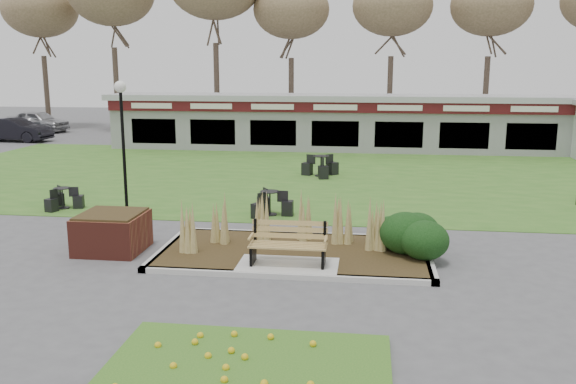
# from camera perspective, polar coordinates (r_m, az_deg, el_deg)

# --- Properties ---
(ground) EXTENTS (100.00, 100.00, 0.00)m
(ground) POSITION_cam_1_polar(r_m,az_deg,el_deg) (13.37, -0.08, -7.51)
(ground) COLOR #515154
(ground) RESTS_ON ground
(lawn) EXTENTS (34.00, 16.00, 0.02)m
(lawn) POSITION_cam_1_polar(r_m,az_deg,el_deg) (24.95, 3.56, 1.58)
(lawn) COLOR #356921
(lawn) RESTS_ON ground
(flower_bed) EXTENTS (4.20, 3.00, 0.16)m
(flower_bed) POSITION_cam_1_polar(r_m,az_deg,el_deg) (9.17, -4.04, -16.51)
(flower_bed) COLOR #31681D
(flower_bed) RESTS_ON ground
(planting_bed) EXTENTS (6.75, 3.40, 1.27)m
(planting_bed) POSITION_cam_1_polar(r_m,az_deg,el_deg) (14.44, 5.67, -4.56)
(planting_bed) COLOR #332914
(planting_bed) RESTS_ON ground
(park_bench) EXTENTS (1.70, 0.66, 0.93)m
(park_bench) POSITION_cam_1_polar(r_m,az_deg,el_deg) (13.42, 0.06, -4.79)
(park_bench) COLOR #A5874A
(park_bench) RESTS_ON ground
(brick_planter) EXTENTS (1.50, 1.50, 0.95)m
(brick_planter) POSITION_cam_1_polar(r_m,az_deg,el_deg) (15.32, -16.14, -3.60)
(brick_planter) COLOR maroon
(brick_planter) RESTS_ON ground
(food_pavilion) EXTENTS (24.60, 3.40, 2.90)m
(food_pavilion) POSITION_cam_1_polar(r_m,az_deg,el_deg) (32.65, 4.58, 6.56)
(food_pavilion) COLOR gray
(food_pavilion) RESTS_ON ground
(tree_backdrop) EXTENTS (47.24, 5.24, 10.36)m
(tree_backdrop) POSITION_cam_1_polar(r_m,az_deg,el_deg) (40.73, 5.37, 17.27)
(tree_backdrop) COLOR #47382B
(tree_backdrop) RESTS_ON ground
(lamp_post_mid_left) EXTENTS (0.33, 0.33, 4.00)m
(lamp_post_mid_left) POSITION_cam_1_polar(r_m,az_deg,el_deg) (17.87, -15.27, 6.54)
(lamp_post_mid_left) COLOR black
(lamp_post_mid_left) RESTS_ON ground
(bistro_set_a) EXTENTS (1.18, 1.20, 0.66)m
(bistro_set_a) POSITION_cam_1_polar(r_m,az_deg,el_deg) (20.31, -20.31, -0.84)
(bistro_set_a) COLOR black
(bistro_set_a) RESTS_ON ground
(bistro_set_b) EXTENTS (1.52, 1.49, 0.83)m
(bistro_set_b) POSITION_cam_1_polar(r_m,az_deg,el_deg) (24.66, 3.10, 2.13)
(bistro_set_b) COLOR black
(bistro_set_b) RESTS_ON ground
(bistro_set_c) EXTENTS (1.19, 1.37, 0.73)m
(bistro_set_c) POSITION_cam_1_polar(r_m,az_deg,el_deg) (18.22, -1.71, -1.41)
(bistro_set_c) COLOR black
(bistro_set_c) RESTS_ON ground
(car_silver) EXTENTS (4.53, 2.52, 1.46)m
(car_silver) POSITION_cam_1_polar(r_m,az_deg,el_deg) (44.64, -22.33, 6.15)
(car_silver) COLOR #A3A3A7
(car_silver) RESTS_ON ground
(car_black) EXTENTS (4.28, 1.70, 1.39)m
(car_black) POSITION_cam_1_polar(r_m,az_deg,el_deg) (39.55, -24.17, 5.34)
(car_black) COLOR black
(car_black) RESTS_ON ground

